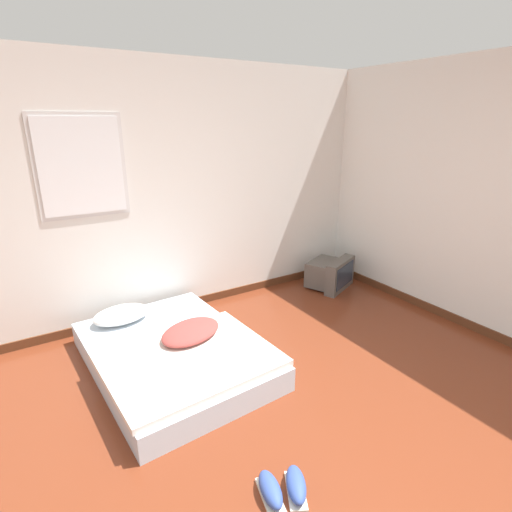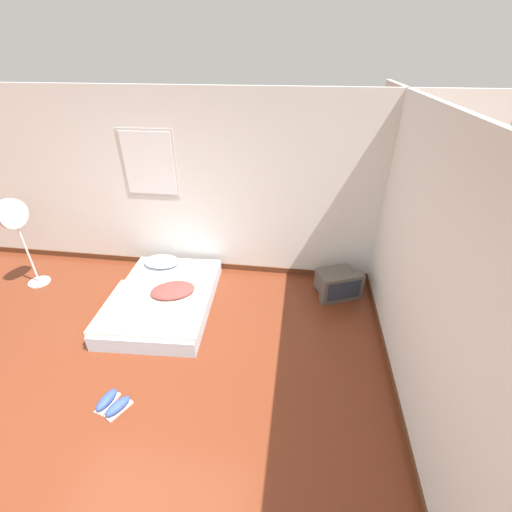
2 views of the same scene
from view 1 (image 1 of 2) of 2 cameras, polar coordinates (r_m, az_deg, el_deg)
wall_back at (r=4.13m, az=-17.42°, el=7.85°), size 7.89×0.08×2.60m
mattress_bed at (r=3.59m, az=-11.74°, el=-13.28°), size 1.36×1.83×0.35m
crt_tv at (r=5.12m, az=10.55°, el=-2.47°), size 0.66×0.61×0.38m
sneaker_pair at (r=2.61m, az=3.92°, el=-30.17°), size 0.34×0.33×0.10m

